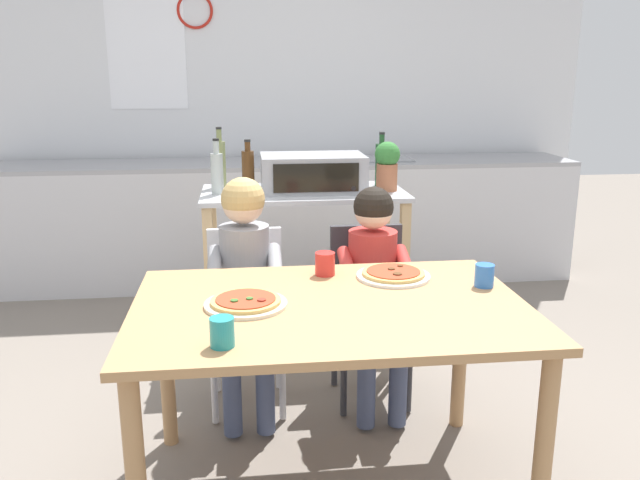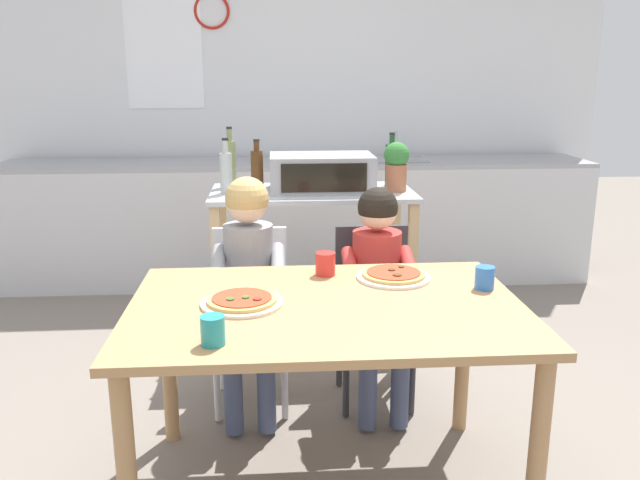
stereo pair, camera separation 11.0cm
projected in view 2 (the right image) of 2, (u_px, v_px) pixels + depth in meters
The scene contains 20 objects.
ground_plane at pixel (308, 357), 3.58m from camera, with size 11.78×11.78×0.00m, color slate.
back_wall_tiled at pixel (294, 94), 5.00m from camera, with size 4.73×0.14×2.70m.
kitchen_counter at pixel (298, 221), 4.84m from camera, with size 4.26×0.60×1.09m.
kitchen_island_cart at pixel (313, 244), 3.61m from camera, with size 1.10×0.56×0.89m.
toaster_oven at pixel (322, 173), 3.52m from camera, with size 0.55×0.36×0.20m.
bottle_tall_green_wine at pixel (226, 171), 3.44m from camera, with size 0.06×0.06×0.29m.
bottle_squat_spirits at pixel (230, 162), 3.63m from camera, with size 0.06×0.06×0.33m.
bottle_clear_vinegar at pixel (257, 170), 3.47m from camera, with size 0.07×0.07×0.28m.
bottle_slim_sauce at pixel (391, 164), 3.65m from camera, with size 0.07×0.07×0.30m.
potted_herb_plant at pixel (396, 165), 3.48m from camera, with size 0.14×0.14×0.27m.
dining_table at pixel (326, 329), 2.28m from camera, with size 1.37×0.92×0.74m.
dining_chair_left at pixel (251, 304), 3.01m from camera, with size 0.36×0.36×0.81m.
dining_chair_right at pixel (373, 301), 3.05m from camera, with size 0.36×0.36×0.81m.
child_in_grey_shirt at pixel (248, 269), 2.85m from camera, with size 0.32×0.42×1.06m.
child_in_red_shirt at pixel (378, 275), 2.89m from camera, with size 0.32×0.42×1.01m.
pizza_plate_cream at pixel (242, 301), 2.24m from camera, with size 0.29×0.29×0.03m.
pizza_plate_white at pixel (394, 275), 2.52m from camera, with size 0.29×0.29×0.03m.
drinking_cup_blue at pixel (485, 278), 2.40m from camera, with size 0.07×0.07×0.09m, color blue.
drinking_cup_teal at pixel (213, 330), 1.91m from camera, with size 0.07×0.07×0.09m, color teal.
drinking_cup_red at pixel (325, 264), 2.56m from camera, with size 0.08×0.08×0.09m, color red.
Camera 2 is at (-0.18, -2.12, 1.53)m, focal length 36.53 mm.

